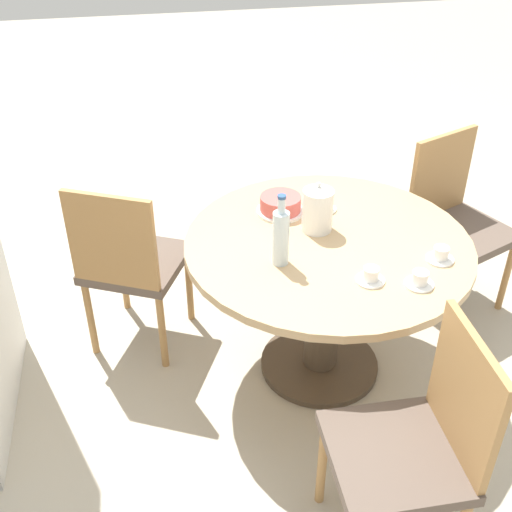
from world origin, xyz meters
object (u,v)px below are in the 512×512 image
at_px(coffee_pot, 318,209).
at_px(cup_b, 441,255).
at_px(chair_b, 455,220).
at_px(cup_d, 420,280).
at_px(chair_a, 415,444).
at_px(cup_c, 371,276).
at_px(cake_main, 280,205).
at_px(chair_c, 130,262).
at_px(water_bottle, 281,236).
at_px(cup_a, 324,205).

xyz_separation_m(coffee_pot, cup_b, (-0.32, -0.41, -0.08)).
bearing_deg(chair_b, cup_d, -148.46).
bearing_deg(chair_a, coffee_pot, -174.82).
bearing_deg(cup_d, cup_c, 71.12).
relative_size(chair_a, chair_b, 1.00).
xyz_separation_m(chair_b, cup_b, (-0.62, 0.40, 0.24)).
bearing_deg(cup_b, cake_main, 47.56).
bearing_deg(cake_main, chair_a, -170.88).
xyz_separation_m(chair_c, coffee_pot, (-0.23, -0.80, 0.32)).
bearing_deg(chair_b, chair_c, 159.75).
relative_size(chair_b, water_bottle, 3.00).
xyz_separation_m(cup_c, cup_d, (-0.06, -0.17, 0.00)).
height_order(chair_c, cake_main, chair_c).
distance_m(chair_a, cup_a, 1.16).
relative_size(cake_main, cup_a, 1.90).
height_order(coffee_pot, cup_c, coffee_pot).
bearing_deg(chair_c, coffee_pot, -170.29).
xyz_separation_m(water_bottle, cup_b, (-0.10, -0.62, -0.10)).
xyz_separation_m(coffee_pot, cup_a, (0.15, -0.08, -0.08)).
bearing_deg(cake_main, cup_c, -159.15).
bearing_deg(cup_c, cup_d, -108.88).
distance_m(cup_a, cup_c, 0.55).
bearing_deg(chair_b, cup_b, -145.58).
xyz_separation_m(cup_a, cup_d, (-0.61, -0.19, 0.00)).
distance_m(water_bottle, cup_d, 0.54).
distance_m(cup_a, cup_d, 0.64).
distance_m(cup_b, cup_c, 0.33).
relative_size(chair_b, cup_d, 8.09).
distance_m(coffee_pot, cup_b, 0.53).
distance_m(chair_b, cup_a, 0.79).
height_order(chair_a, water_bottle, water_bottle).
distance_m(coffee_pot, cup_c, 0.42).
height_order(chair_b, cup_d, chair_b).
bearing_deg(chair_c, water_bottle, 168.94).
height_order(water_bottle, cup_c, water_bottle).
distance_m(chair_c, coffee_pot, 0.89).
bearing_deg(water_bottle, chair_b, -63.24).
bearing_deg(cup_b, cup_a, 35.68).
bearing_deg(water_bottle, cup_d, -117.13).
xyz_separation_m(cake_main, cup_d, (-0.63, -0.39, -0.01)).
distance_m(cake_main, cup_d, 0.74).
distance_m(cup_c, cup_d, 0.18).
bearing_deg(cake_main, cup_b, -132.44).
relative_size(chair_a, coffee_pot, 4.02).
height_order(coffee_pot, cup_d, coffee_pot).
height_order(chair_a, coffee_pot, coffee_pot).
bearing_deg(cup_b, chair_b, -32.92).
relative_size(cup_b, cup_c, 1.00).
relative_size(cup_a, cup_d, 1.00).
height_order(water_bottle, cup_d, water_bottle).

